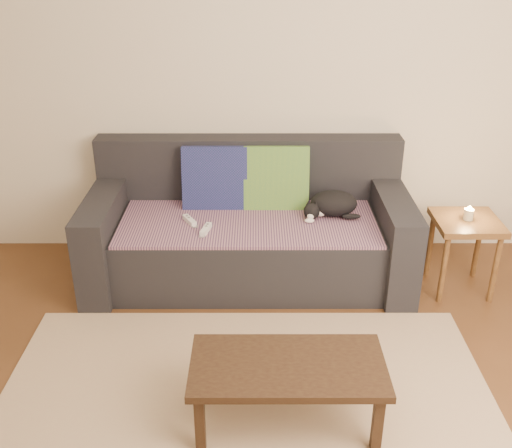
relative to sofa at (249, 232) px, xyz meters
name	(u,v)px	position (x,y,z in m)	size (l,w,h in m)	color
ground	(245,445)	(0.00, -1.57, -0.31)	(4.50, 4.50, 0.00)	brown
back_wall	(248,71)	(0.00, 0.43, 0.99)	(4.50, 0.04, 2.60)	beige
sofa	(249,232)	(0.00, 0.00, 0.00)	(2.10, 0.94, 0.87)	#232328
throw_blanket	(248,222)	(0.00, -0.09, 0.12)	(1.66, 0.74, 0.02)	#392647
cushion_navy	(215,179)	(-0.23, 0.17, 0.32)	(0.44, 0.11, 0.44)	#102145
cushion_green	(276,179)	(0.19, 0.17, 0.32)	(0.44, 0.11, 0.44)	#0D5545
cat	(332,204)	(0.55, -0.01, 0.21)	(0.38, 0.28, 0.16)	black
wii_remote_a	(190,220)	(-0.38, -0.12, 0.15)	(0.15, 0.04, 0.03)	white
wii_remote_b	(206,229)	(-0.26, -0.25, 0.15)	(0.15, 0.04, 0.03)	white
side_table	(466,232)	(1.38, -0.21, 0.11)	(0.40, 0.40, 0.50)	brown
candle	(469,214)	(1.38, -0.21, 0.23)	(0.06, 0.06, 0.09)	beige
rug	(246,420)	(0.00, -1.42, -0.30)	(2.50, 1.80, 0.01)	tan
coffee_table	(288,372)	(0.19, -1.43, 0.00)	(0.89, 0.45, 0.36)	#332413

